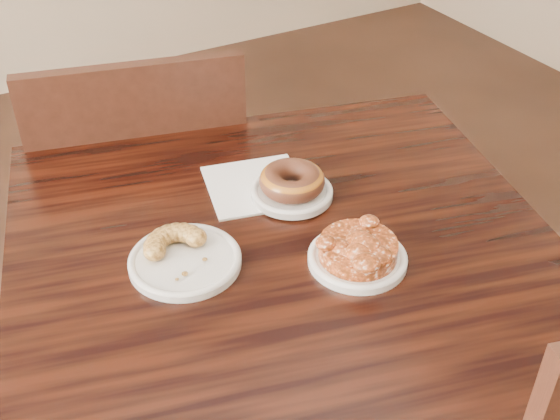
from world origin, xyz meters
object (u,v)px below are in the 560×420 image
chair_far (145,200)px  glazed_donut (292,181)px  apple_fritter (358,246)px  cafe_table (286,400)px  cruller_fragment (184,250)px

chair_far → glazed_donut: 0.64m
apple_fritter → cafe_table: bearing=134.2°
cafe_table → apple_fritter: 0.42m
chair_far → glazed_donut: chair_far is taller
apple_fritter → chair_far: bearing=98.8°
chair_far → glazed_donut: bearing=115.7°
chair_far → cruller_fragment: chair_far is taller
apple_fritter → cruller_fragment: bearing=152.1°
apple_fritter → cruller_fragment: 0.27m
glazed_donut → cruller_fragment: (-0.23, -0.07, -0.01)m
cafe_table → cruller_fragment: size_ratio=7.63×
glazed_donut → apple_fritter: bearing=-89.1°
cafe_table → chair_far: size_ratio=0.97×
cafe_table → apple_fritter: size_ratio=5.34×
cafe_table → cruller_fragment: (-0.16, 0.04, 0.40)m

